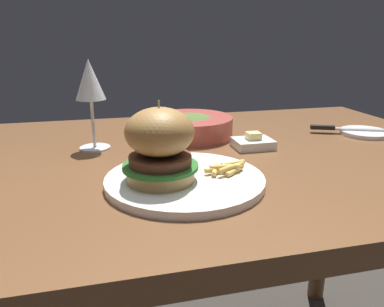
{
  "coord_description": "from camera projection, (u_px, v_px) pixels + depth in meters",
  "views": [
    {
      "loc": [
        -0.2,
        -0.74,
        0.99
      ],
      "look_at": [
        -0.05,
        -0.13,
        0.78
      ],
      "focal_mm": 35.0,
      "sensor_mm": 36.0,
      "label": 1
    }
  ],
  "objects": [
    {
      "name": "soup_bowl",
      "position": [
        190.0,
        126.0,
        0.93
      ],
      "size": [
        0.21,
        0.21,
        0.06
      ],
      "color": "#B24C42",
      "rests_on": "dining_table"
    },
    {
      "name": "wine_glass",
      "position": [
        90.0,
        83.0,
        0.8
      ],
      "size": [
        0.07,
        0.07,
        0.2
      ],
      "color": "silver",
      "rests_on": "dining_table"
    },
    {
      "name": "fries_pile",
      "position": [
        226.0,
        168.0,
        0.65
      ],
      "size": [
        0.08,
        0.06,
        0.02
      ],
      "color": "#E0B251",
      "rests_on": "main_plate"
    },
    {
      "name": "butter_dish",
      "position": [
        253.0,
        143.0,
        0.84
      ],
      "size": [
        0.09,
        0.07,
        0.04
      ],
      "color": "white",
      "rests_on": "dining_table"
    },
    {
      "name": "bread_plate",
      "position": [
        365.0,
        132.0,
        0.96
      ],
      "size": [
        0.12,
        0.12,
        0.01
      ],
      "primitive_type": "cylinder",
      "color": "white",
      "rests_on": "dining_table"
    },
    {
      "name": "dining_table",
      "position": [
        200.0,
        193.0,
        0.84
      ],
      "size": [
        1.26,
        0.81,
        0.74
      ],
      "color": "brown",
      "rests_on": "ground"
    },
    {
      "name": "burger_sandwich",
      "position": [
        160.0,
        145.0,
        0.6
      ],
      "size": [
        0.12,
        0.12,
        0.13
      ],
      "color": "tan",
      "rests_on": "main_plate"
    },
    {
      "name": "table_knife",
      "position": [
        345.0,
        129.0,
        0.96
      ],
      "size": [
        0.2,
        0.09,
        0.01
      ],
      "color": "silver",
      "rests_on": "bread_plate"
    },
    {
      "name": "main_plate",
      "position": [
        185.0,
        180.0,
        0.64
      ],
      "size": [
        0.27,
        0.27,
        0.01
      ],
      "primitive_type": "cylinder",
      "color": "white",
      "rests_on": "dining_table"
    }
  ]
}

